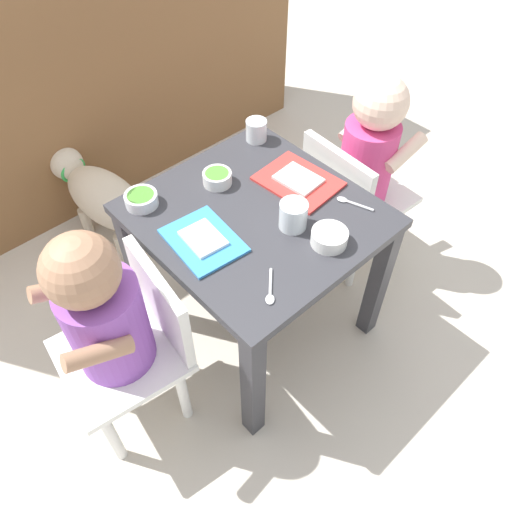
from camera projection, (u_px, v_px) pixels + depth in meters
The scene contains 15 objects.
ground_plane at pixel (256, 319), 1.62m from camera, with size 7.00×7.00×0.00m, color beige.
kitchen_cabinet_back at pixel (60, 61), 1.75m from camera, with size 1.86×0.38×0.98m, color brown.
dining_table at pixel (256, 236), 1.33m from camera, with size 0.54×0.57×0.48m.
seated_child_left at pixel (109, 317), 1.11m from camera, with size 0.31×0.31×0.68m.
seated_child_right at pixel (366, 157), 1.49m from camera, with size 0.30×0.30×0.68m.
dog at pixel (102, 195), 1.72m from camera, with size 0.21×0.47×0.30m.
food_tray_left at pixel (203, 240), 1.19m from camera, with size 0.16×0.20×0.02m.
food_tray_right at pixel (298, 181), 1.33m from camera, with size 0.17×0.22×0.02m.
water_cup_left at pixel (256, 131), 1.44m from camera, with size 0.06×0.06×0.06m.
water_cup_right at pixel (293, 217), 1.21m from camera, with size 0.07×0.07×0.07m.
veggie_bowl_near at pixel (218, 177), 1.32m from camera, with size 0.08×0.08×0.03m.
veggie_bowl_far at pixel (141, 199), 1.27m from camera, with size 0.08×0.08×0.03m.
cereal_bowl_left_side at pixel (329, 237), 1.18m from camera, with size 0.09×0.09×0.04m.
spoon_by_left_tray at pixel (270, 290), 1.09m from camera, with size 0.08×0.08×0.01m.
spoon_by_right_tray at pixel (351, 203), 1.28m from camera, with size 0.04×0.10×0.01m.
Camera 1 is at (-0.62, -0.68, 1.35)m, focal length 35.26 mm.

